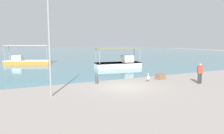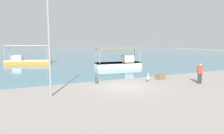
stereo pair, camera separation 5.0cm
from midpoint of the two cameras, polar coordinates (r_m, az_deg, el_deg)
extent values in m
plane|color=gray|center=(17.12, 3.24, -5.15)|extent=(120.00, 120.00, 0.00)
cube|color=teal|center=(63.26, -18.33, 3.50)|extent=(110.00, 90.00, 0.00)
cube|color=orange|center=(34.95, -21.00, 1.17)|extent=(6.77, 4.30, 0.57)
cube|color=silver|center=(34.93, -21.02, 1.57)|extent=(6.83, 4.35, 0.08)
cylinder|color=#99999E|center=(34.89, -15.95, 3.64)|extent=(0.08, 0.08, 2.19)
cylinder|color=#99999E|center=(33.22, -16.60, 3.45)|extent=(0.08, 0.08, 2.19)
cylinder|color=#99999E|center=(36.68, -25.18, 3.39)|extent=(0.08, 0.08, 2.19)
cylinder|color=#99999E|center=(35.09, -26.22, 3.19)|extent=(0.08, 0.08, 2.19)
cube|color=silver|center=(34.80, -21.19, 5.27)|extent=(6.63, 4.31, 0.05)
cube|color=beige|center=(35.37, -23.31, 2.21)|extent=(1.77, 1.78, 0.77)
cube|color=white|center=(28.41, 1.64, 0.50)|extent=(6.11, 2.67, 0.69)
cube|color=black|center=(28.38, 1.64, 1.12)|extent=(6.16, 2.72, 0.08)
cylinder|color=#99999E|center=(26.62, -3.16, 2.78)|extent=(0.08, 0.08, 1.84)
cylinder|color=#99999E|center=(28.31, -4.12, 3.04)|extent=(0.08, 0.08, 1.84)
cylinder|color=#99999E|center=(28.57, 7.37, 3.03)|extent=(0.08, 0.08, 1.84)
cylinder|color=#99999E|center=(30.15, 5.90, 3.27)|extent=(0.08, 0.08, 1.84)
cube|color=olive|center=(28.24, 1.66, 4.97)|extent=(5.92, 2.75, 0.05)
cube|color=silver|center=(28.83, 4.13, 2.19)|extent=(1.46, 1.54, 0.91)
cylinder|color=#E0997A|center=(19.20, 9.67, -3.56)|extent=(0.03, 0.03, 0.22)
cylinder|color=#E0997A|center=(19.21, 9.38, -3.55)|extent=(0.03, 0.03, 0.22)
ellipsoid|color=white|center=(19.13, 9.53, -2.85)|extent=(0.59, 0.60, 0.32)
ellipsoid|color=white|center=(19.37, 9.65, -2.66)|extent=(0.20, 0.20, 0.10)
cylinder|color=white|center=(18.94, 9.47, -2.25)|extent=(0.07, 0.07, 0.26)
sphere|color=white|center=(18.92, 9.48, -1.76)|extent=(0.11, 0.11, 0.11)
cone|color=#E5933F|center=(18.76, 9.40, -1.87)|extent=(0.25, 0.25, 0.06)
cylinder|color=gray|center=(14.38, -15.96, 5.00)|extent=(0.14, 0.14, 6.35)
cylinder|color=#47474C|center=(18.28, -3.97, -3.40)|extent=(0.24, 0.24, 0.61)
sphere|color=#4C4C51|center=(18.22, -3.98, -2.37)|extent=(0.25, 0.25, 0.25)
cylinder|color=#2D3336|center=(19.57, 21.73, -2.83)|extent=(0.16, 0.16, 0.85)
cylinder|color=#2D3336|center=(19.62, 22.24, -2.83)|extent=(0.16, 0.16, 0.85)
cube|color=#A93929|center=(19.48, 22.08, -0.70)|extent=(0.46, 0.40, 0.62)
sphere|color=tan|center=(19.43, 22.14, 0.52)|extent=(0.22, 0.22, 0.22)
cube|color=brown|center=(20.64, 12.57, -2.43)|extent=(0.82, 0.71, 0.54)
camera|label=1|loc=(0.03, -89.93, 0.01)|focal=35.00mm
camera|label=2|loc=(0.03, 90.07, -0.01)|focal=35.00mm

